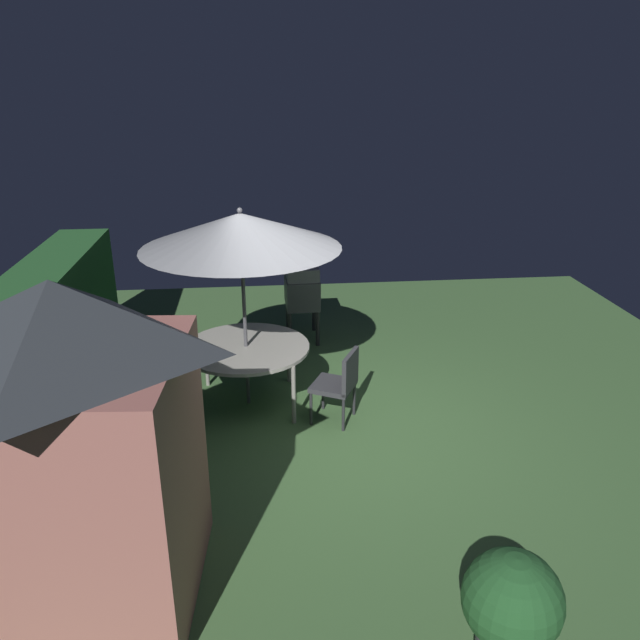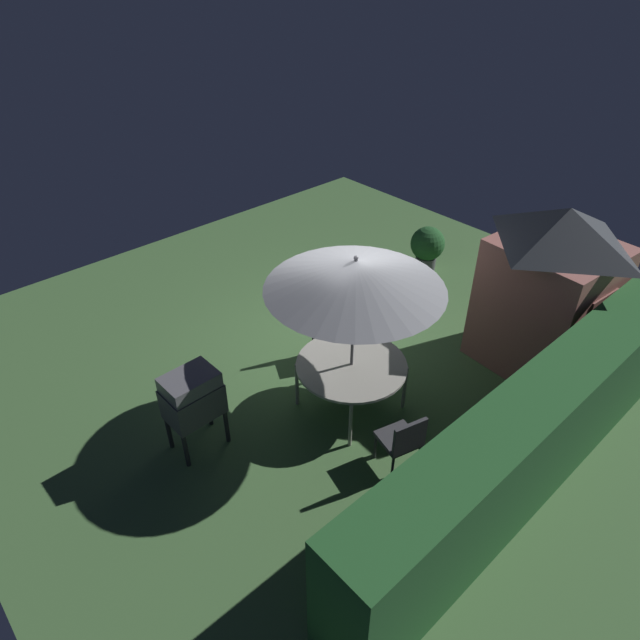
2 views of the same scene
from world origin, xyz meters
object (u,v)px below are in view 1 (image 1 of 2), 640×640
(patio_table, at_px, (246,350))
(patio_umbrella, at_px, (241,231))
(chair_far_side, at_px, (148,358))
(bbq_grill, at_px, (302,287))
(potted_plant_by_shed, at_px, (511,606))
(garden_shed, at_px, (75,447))
(chair_near_shed, at_px, (340,381))

(patio_table, distance_m, patio_umbrella, 1.47)
(patio_umbrella, relative_size, chair_far_side, 2.74)
(bbq_grill, bearing_deg, patio_umbrella, 157.55)
(patio_umbrella, bearing_deg, potted_plant_by_shed, -155.49)
(patio_umbrella, xyz_separation_m, chair_far_side, (0.33, 1.24, -1.68))
(garden_shed, xyz_separation_m, patio_table, (2.94, -1.18, -0.59))
(chair_near_shed, height_order, chair_far_side, same)
(garden_shed, bearing_deg, bbq_grill, -22.11)
(garden_shed, xyz_separation_m, chair_near_shed, (2.40, -2.26, -0.80))
(patio_umbrella, relative_size, bbq_grill, 2.06)
(patio_table, bearing_deg, patio_umbrella, -63.43)
(patio_table, relative_size, chair_near_shed, 1.71)
(chair_near_shed, relative_size, chair_far_side, 1.00)
(patio_table, xyz_separation_m, chair_far_side, (0.33, 1.24, -0.21))
(potted_plant_by_shed, bearing_deg, patio_umbrella, 24.51)
(garden_shed, distance_m, chair_near_shed, 3.39)
(potted_plant_by_shed, bearing_deg, chair_near_shed, 11.84)
(bbq_grill, xyz_separation_m, chair_far_side, (-1.68, 2.07, -0.33))
(patio_table, distance_m, chair_near_shed, 1.23)
(patio_table, xyz_separation_m, chair_near_shed, (-0.55, -1.08, -0.21))
(garden_shed, xyz_separation_m, chair_far_side, (3.28, 0.06, -0.80))
(garden_shed, bearing_deg, chair_far_side, 1.08)
(chair_far_side, xyz_separation_m, potted_plant_by_shed, (-4.26, -3.03, -0.00))
(bbq_grill, relative_size, chair_far_side, 1.33)
(bbq_grill, distance_m, chair_far_side, 2.69)
(patio_table, height_order, bbq_grill, bbq_grill)
(patio_umbrella, height_order, chair_far_side, patio_umbrella)
(patio_table, height_order, patio_umbrella, patio_umbrella)
(chair_far_side, bearing_deg, garden_shed, -178.92)
(patio_umbrella, height_order, potted_plant_by_shed, patio_umbrella)
(bbq_grill, bearing_deg, patio_table, 157.55)
(patio_umbrella, distance_m, chair_near_shed, 2.07)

